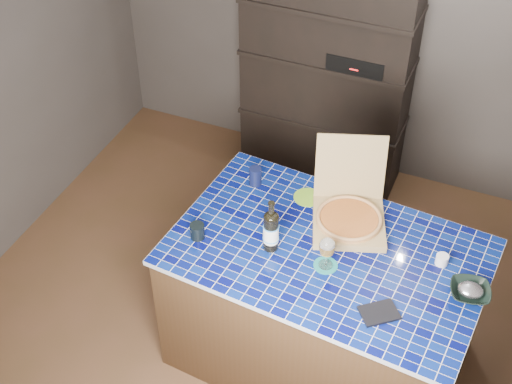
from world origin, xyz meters
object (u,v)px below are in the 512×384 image
at_px(pizza_box, 349,215).
at_px(wine_glass, 327,248).
at_px(kitchen_island, 323,305).
at_px(bowl, 470,292).
at_px(mead_bottle, 271,230).
at_px(dvd_case, 379,313).

xyz_separation_m(pizza_box, wine_glass, (-0.01, -0.35, 0.07)).
xyz_separation_m(kitchen_island, bowl, (0.75, -0.02, 0.48)).
height_order(wine_glass, bowl, wine_glass).
xyz_separation_m(kitchen_island, mead_bottle, (-0.29, -0.10, 0.58)).
bearing_deg(wine_glass, kitchen_island, 102.24).
distance_m(kitchen_island, bowl, 0.89).
xyz_separation_m(wine_glass, dvd_case, (0.34, -0.20, -0.13)).
height_order(dvd_case, bowl, bowl).
bearing_deg(dvd_case, pizza_box, 171.69).
bearing_deg(bowl, mead_bottle, -175.79).
bearing_deg(wine_glass, pizza_box, 88.00).
relative_size(pizza_box, dvd_case, 3.18).
height_order(pizza_box, bowl, pizza_box).
bearing_deg(pizza_box, wine_glass, -111.10).
bearing_deg(mead_bottle, pizza_box, 46.32).
distance_m(kitchen_island, wine_glass, 0.60).
bearing_deg(dvd_case, kitchen_island, -169.46).
distance_m(pizza_box, bowl, 0.76).
bearing_deg(kitchen_island, bowl, 3.25).
distance_m(kitchen_island, mead_bottle, 0.66).
height_order(mead_bottle, wine_glass, mead_bottle).
xyz_separation_m(pizza_box, bowl, (0.71, -0.26, -0.04)).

